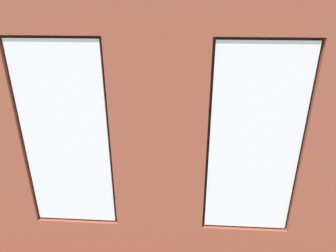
% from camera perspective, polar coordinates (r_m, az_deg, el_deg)
% --- Properties ---
extents(ground_plane, '(6.96, 5.82, 0.10)m').
position_cam_1_polar(ground_plane, '(6.41, 0.53, -7.18)').
color(ground_plane, brown).
extents(brick_wall_with_windows, '(6.36, 0.30, 3.19)m').
position_cam_1_polar(brick_wall_with_windows, '(3.42, -1.74, -5.60)').
color(brick_wall_with_windows, brown).
rests_on(brick_wall_with_windows, ground_plane).
extents(white_wall_right, '(0.10, 4.82, 3.19)m').
position_cam_1_polar(white_wall_right, '(6.52, -28.36, 6.25)').
color(white_wall_right, white).
rests_on(white_wall_right, ground_plane).
extents(couch_by_window, '(1.80, 0.87, 0.80)m').
position_cam_1_polar(couch_by_window, '(4.75, -10.01, -14.42)').
color(couch_by_window, black).
rests_on(couch_by_window, ground_plane).
extents(couch_left, '(0.92, 1.91, 0.80)m').
position_cam_1_polar(couch_left, '(6.58, 22.71, -4.52)').
color(couch_left, black).
rests_on(couch_left, ground_plane).
extents(coffee_table, '(1.27, 0.74, 0.42)m').
position_cam_1_polar(coffee_table, '(6.20, -0.49, -3.92)').
color(coffee_table, olive).
rests_on(coffee_table, ground_plane).
extents(cup_ceramic, '(0.08, 0.08, 0.09)m').
position_cam_1_polar(cup_ceramic, '(6.25, -1.88, -2.68)').
color(cup_ceramic, silver).
rests_on(cup_ceramic, coffee_table).
extents(candle_jar, '(0.08, 0.08, 0.13)m').
position_cam_1_polar(candle_jar, '(6.04, 0.33, -3.45)').
color(candle_jar, '#B7333D').
rests_on(candle_jar, coffee_table).
extents(table_plant_small, '(0.16, 0.16, 0.25)m').
position_cam_1_polar(table_plant_small, '(6.12, -0.50, -2.38)').
color(table_plant_small, brown).
rests_on(table_plant_small, coffee_table).
extents(remote_silver, '(0.17, 0.13, 0.02)m').
position_cam_1_polar(remote_silver, '(6.28, 2.77, -2.94)').
color(remote_silver, '#B2B2B7').
rests_on(remote_silver, coffee_table).
extents(remote_black, '(0.16, 0.15, 0.02)m').
position_cam_1_polar(remote_black, '(6.11, -4.13, -3.74)').
color(remote_black, black).
rests_on(remote_black, coffee_table).
extents(media_console, '(0.92, 0.42, 0.58)m').
position_cam_1_polar(media_console, '(6.70, -24.67, -4.75)').
color(media_console, black).
rests_on(media_console, ground_plane).
extents(tv_flatscreen, '(1.19, 0.20, 0.81)m').
position_cam_1_polar(tv_flatscreen, '(6.43, -25.70, 0.78)').
color(tv_flatscreen, black).
rests_on(tv_flatscreen, media_console).
extents(papasan_chair, '(1.02, 1.02, 0.66)m').
position_cam_1_polar(papasan_chair, '(7.99, -6.88, 2.90)').
color(papasan_chair, olive).
rests_on(papasan_chair, ground_plane).
extents(potted_plant_near_tv, '(0.99, 1.10, 1.37)m').
position_cam_1_polar(potted_plant_near_tv, '(5.57, -24.51, -5.79)').
color(potted_plant_near_tv, brown).
rests_on(potted_plant_near_tv, ground_plane).
extents(potted_plant_mid_room_small, '(0.36, 0.36, 0.56)m').
position_cam_1_polar(potted_plant_mid_room_small, '(6.86, 7.59, -1.22)').
color(potted_plant_mid_room_small, '#47423D').
rests_on(potted_plant_mid_room_small, ground_plane).
extents(potted_plant_corner_near_left, '(0.78, 0.83, 1.21)m').
position_cam_1_polar(potted_plant_corner_near_left, '(8.13, 20.22, 4.81)').
color(potted_plant_corner_near_left, beige).
rests_on(potted_plant_corner_near_left, ground_plane).
extents(potted_plant_between_couches, '(0.72, 0.84, 1.31)m').
position_cam_1_polar(potted_plant_between_couches, '(4.60, 7.09, -13.56)').
color(potted_plant_between_couches, beige).
rests_on(potted_plant_between_couches, ground_plane).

